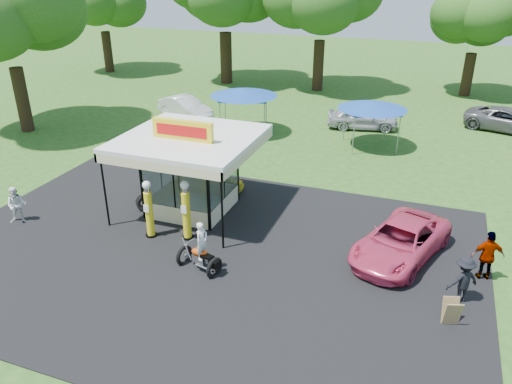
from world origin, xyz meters
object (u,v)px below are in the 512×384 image
kiosk_car (214,180)px  spectator_west (17,205)px  a_frame_sign (451,312)px  tent_east (373,105)px  gas_station_kiosk (191,172)px  tent_west (244,92)px  motorcycle (201,251)px  bg_car_c (363,117)px  bg_car_d (508,120)px  spectator_east_b (488,256)px  gas_pump_left (149,211)px  gas_pump_right (186,212)px  bg_car_a (185,108)px  pink_sedan (401,241)px  spectator_east_a (463,280)px

kiosk_car → spectator_west: spectator_west is taller
a_frame_sign → tent_east: size_ratio=0.23×
gas_station_kiosk → tent_west: bearing=99.7°
spectator_west → tent_east: size_ratio=0.41×
gas_station_kiosk → tent_west: gas_station_kiosk is taller
motorcycle → bg_car_c: motorcycle is taller
bg_car_c → bg_car_d: (8.72, 2.76, -0.04)m
spectator_east_b → bg_car_c: 16.81m
spectator_east_b → bg_car_d: size_ratio=0.36×
gas_pump_left → gas_pump_right: gas_pump_right is taller
tent_east → bg_car_a: bearing=173.3°
gas_pump_left → bg_car_c: 17.71m
motorcycle → kiosk_car: (-2.43, 6.34, -0.29)m
motorcycle → bg_car_a: 18.87m
gas_station_kiosk → tent_east: 12.37m
kiosk_car → bg_car_c: 12.95m
spectator_west → spectator_east_b: size_ratio=0.86×
gas_pump_left → kiosk_car: gas_pump_left is taller
gas_pump_right → pink_sedan: 8.05m
motorcycle → bg_car_a: (-9.25, 16.45, -0.05)m
gas_station_kiosk → spectator_west: size_ratio=3.42×
spectator_west → bg_car_d: bearing=17.5°
kiosk_car → tent_east: tent_east is taller
gas_pump_left → tent_west: bearing=95.7°
gas_pump_left → tent_east: (6.43, 13.51, 1.32)m
gas_station_kiosk → gas_pump_right: gas_station_kiosk is taller
gas_pump_right → tent_west: 13.35m
gas_station_kiosk → kiosk_car: size_ratio=1.92×
bg_car_d → tent_east: size_ratio=1.32×
gas_pump_right → bg_car_a: gas_pump_right is taller
spectator_east_b → spectator_east_a: bearing=49.8°
gas_pump_right → kiosk_car: bearing=101.8°
gas_pump_left → bg_car_c: (5.46, 16.85, -0.39)m
spectator_west → tent_west: size_ratio=0.38×
kiosk_car → spectator_east_a: size_ratio=1.72×
tent_west → pink_sedan: bearing=-47.1°
gas_pump_right → bg_car_d: size_ratio=0.48×
gas_station_kiosk → motorcycle: size_ratio=2.72×
kiosk_car → bg_car_a: bearing=34.0°
spectator_west → gas_pump_left: bearing=-19.7°
kiosk_car → spectator_east_a: 12.05m
gas_pump_right → kiosk_car: (-0.95, 4.55, -0.71)m
pink_sedan → bg_car_d: 18.40m
bg_car_d → tent_west: size_ratio=1.25×
spectator_east_b → kiosk_car: bearing=-31.0°
pink_sedan → bg_car_a: (-15.65, 13.14, 0.05)m
a_frame_sign → kiosk_car: kiosk_car is taller
spectator_east_b → tent_east: (-5.75, 12.08, 1.55)m
gas_pump_right → spectator_west: 7.31m
pink_sedan → bg_car_a: bearing=159.3°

